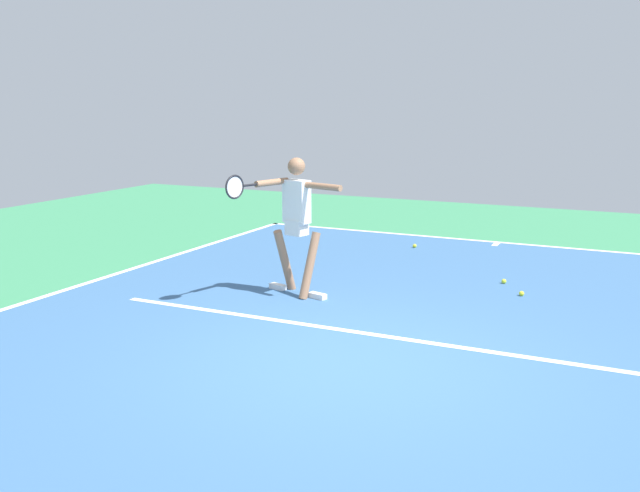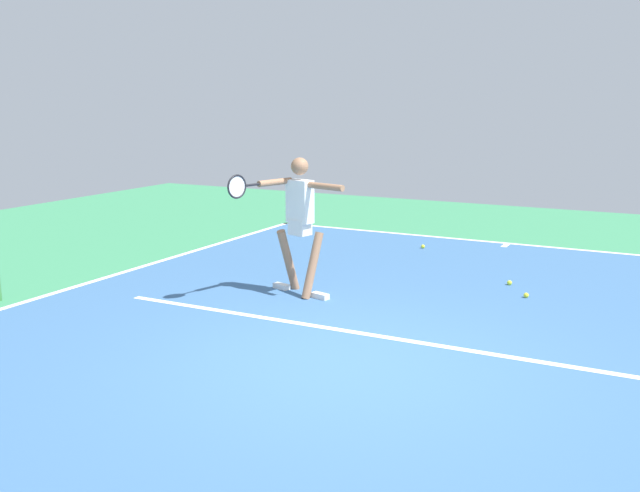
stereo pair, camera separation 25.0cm
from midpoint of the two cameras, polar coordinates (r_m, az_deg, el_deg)
ground_plane at (r=7.06m, az=3.14°, el=-9.29°), size 22.51×22.51×0.00m
court_surface at (r=7.06m, az=3.14°, el=-9.28°), size 9.14×13.41×0.00m
court_line_baseline_near at (r=13.21m, az=15.10°, el=0.20°), size 9.14×0.10×0.01m
court_line_sideline_right at (r=9.73m, az=-21.99°, el=-4.25°), size 0.10×13.41×0.01m
court_line_service at (r=7.86m, az=5.92°, el=-7.12°), size 6.86×0.10×0.01m
court_line_centre_mark at (r=13.01m, az=14.91°, el=0.05°), size 0.10×0.30×0.01m
tennis_player at (r=9.26m, az=-0.94°, el=2.34°), size 1.17×1.22×1.79m
tennis_ball_far_corner at (r=10.29m, az=15.35°, el=-2.81°), size 0.07×0.07×0.07m
tennis_ball_by_baseline at (r=12.47m, az=8.67°, el=-0.04°), size 0.07×0.07×0.07m
tennis_ball_by_sideline at (r=9.71m, az=16.62°, el=-3.73°), size 0.07×0.07×0.07m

